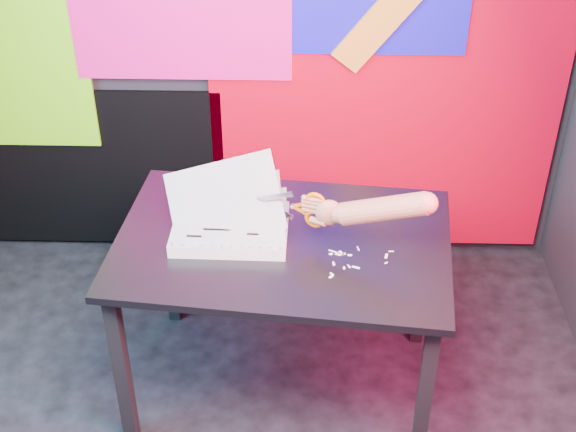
{
  "coord_description": "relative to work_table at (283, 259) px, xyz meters",
  "views": [
    {
      "loc": [
        0.29,
        -1.81,
        2.5
      ],
      "look_at": [
        0.23,
        0.51,
        0.87
      ],
      "focal_mm": 50.0,
      "sensor_mm": 36.0,
      "label": 1
    }
  ],
  "objects": [
    {
      "name": "scissors",
      "position": [
        0.1,
        -0.0,
        0.23
      ],
      "size": [
        0.25,
        0.08,
        0.15
      ],
      "rotation": [
        0.0,
        0.0,
        -0.29
      ],
      "color": "#B2B5C0",
      "rests_on": "printout_stack"
    },
    {
      "name": "room",
      "position": [
        -0.21,
        -0.53,
        0.69
      ],
      "size": [
        3.01,
        3.01,
        2.71
      ],
      "color": "#26252D",
      "rests_on": "ground"
    },
    {
      "name": "work_table",
      "position": [
        0.0,
        0.0,
        0.0
      ],
      "size": [
        1.29,
        0.94,
        0.75
      ],
      "rotation": [
        0.0,
        0.0,
        -0.11
      ],
      "color": "black",
      "rests_on": "ground"
    },
    {
      "name": "hand_forearm",
      "position": [
        0.32,
        -0.07,
        0.28
      ],
      "size": [
        0.45,
        0.18,
        0.2
      ],
      "rotation": [
        0.0,
        0.0,
        -0.29
      ],
      "color": "#BC7253",
      "rests_on": "work_table"
    },
    {
      "name": "backdrop",
      "position": [
        -0.15,
        0.93,
        0.29
      ],
      "size": [
        2.88,
        0.05,
        2.08
      ],
      "color": "#BB0019",
      "rests_on": "ground"
    },
    {
      "name": "printout_stack",
      "position": [
        -0.19,
        0.03,
        0.12
      ],
      "size": [
        0.46,
        0.31,
        0.31
      ],
      "rotation": [
        0.0,
        0.0,
        -0.02
      ],
      "color": "silver",
      "rests_on": "work_table"
    },
    {
      "name": "paper_clippings",
      "position": [
        0.24,
        -0.11,
        0.09
      ],
      "size": [
        0.24,
        0.18,
        0.0
      ],
      "color": "beige",
      "rests_on": "work_table"
    }
  ]
}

